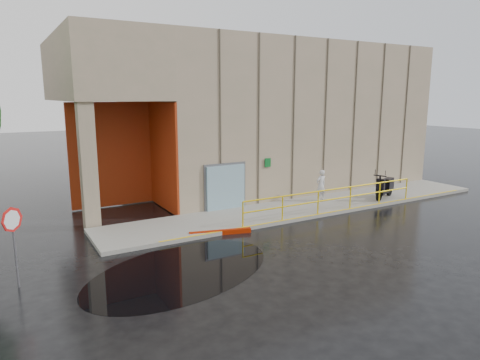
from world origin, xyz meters
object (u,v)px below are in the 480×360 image
(stop_sign, at_px, (13,229))
(red_curb, at_px, (220,232))
(scooter, at_px, (385,181))
(person, at_px, (321,185))

(stop_sign, xyz_separation_m, red_curb, (6.95, 1.31, -1.61))
(scooter, bearing_deg, stop_sign, 165.06)
(red_curb, bearing_deg, scooter, 3.74)
(stop_sign, bearing_deg, scooter, -13.85)
(person, height_order, scooter, scooter)
(person, bearing_deg, scooter, 156.07)
(person, bearing_deg, stop_sign, 10.60)
(red_curb, bearing_deg, person, 15.86)
(person, distance_m, stop_sign, 13.85)
(red_curb, bearing_deg, stop_sign, -169.29)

